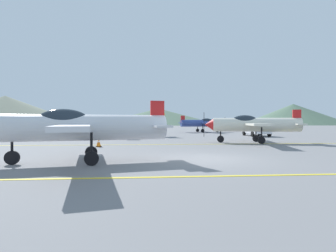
{
  "coord_description": "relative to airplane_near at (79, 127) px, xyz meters",
  "views": [
    {
      "loc": [
        -2.59,
        -11.38,
        1.63
      ],
      "look_at": [
        -0.56,
        14.0,
        1.2
      ],
      "focal_mm": 28.34,
      "sensor_mm": 36.0,
      "label": 1
    }
  ],
  "objects": [
    {
      "name": "ground_plane",
      "position": [
        5.3,
        0.54,
        -1.42
      ],
      "size": [
        400.0,
        400.0,
        0.0
      ],
      "primitive_type": "plane",
      "color": "slate"
    },
    {
      "name": "apron_line_near",
      "position": [
        5.3,
        -3.16,
        -1.42
      ],
      "size": [
        80.0,
        0.16,
        0.01
      ],
      "primitive_type": "cube",
      "color": "yellow",
      "rests_on": "ground_plane"
    },
    {
      "name": "apron_line_far",
      "position": [
        5.3,
        7.81,
        -1.42
      ],
      "size": [
        80.0,
        0.16,
        0.01
      ],
      "primitive_type": "cube",
      "color": "yellow",
      "rests_on": "ground_plane"
    },
    {
      "name": "airplane_near",
      "position": [
        0.0,
        0.0,
        0.0
      ],
      "size": [
        7.39,
        8.43,
        2.53
      ],
      "color": "silver",
      "rests_on": "ground_plane"
    },
    {
      "name": "airplane_mid",
      "position": [
        10.79,
        8.89,
        0.0
      ],
      "size": [
        7.39,
        8.42,
        2.53
      ],
      "color": "silver",
      "rests_on": "ground_plane"
    },
    {
      "name": "airplane_far",
      "position": [
        1.13,
        18.19,
        0.0
      ],
      "size": [
        7.37,
        8.46,
        2.53
      ],
      "color": "#33478C",
      "rests_on": "ground_plane"
    },
    {
      "name": "airplane_back",
      "position": [
        11.27,
        29.03,
        0.0
      ],
      "size": [
        7.38,
        8.44,
        2.53
      ],
      "color": "#33478C",
      "rests_on": "ground_plane"
    },
    {
      "name": "car_sedan",
      "position": [
        14.98,
        18.08,
        -0.58
      ],
      "size": [
        2.16,
        4.37,
        1.62
      ],
      "color": "white",
      "rests_on": "ground_plane"
    },
    {
      "name": "traffic_cone_front",
      "position": [
        -0.38,
        6.42,
        -1.13
      ],
      "size": [
        0.36,
        0.36,
        0.59
      ],
      "color": "black",
      "rests_on": "ground_plane"
    },
    {
      "name": "hill_left",
      "position": [
        -61.79,
        115.72,
        5.3
      ],
      "size": [
        70.38,
        70.38,
        13.45
      ],
      "primitive_type": "cone",
      "color": "slate",
      "rests_on": "ground_plane"
    },
    {
      "name": "hill_centerleft",
      "position": [
        8.61,
        125.22,
        2.76
      ],
      "size": [
        64.03,
        64.03,
        8.36
      ],
      "primitive_type": "cone",
      "color": "#4C6651",
      "rests_on": "ground_plane"
    },
    {
      "name": "hill_centerright",
      "position": [
        77.93,
        120.04,
        3.93
      ],
      "size": [
        52.44,
        52.44,
        10.71
      ],
      "primitive_type": "cone",
      "color": "#4C6651",
      "rests_on": "ground_plane"
    }
  ]
}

